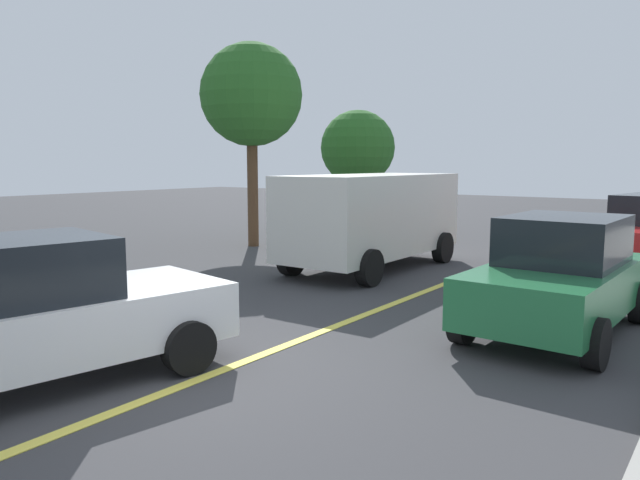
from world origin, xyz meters
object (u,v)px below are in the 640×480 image
Objects in this scene: car_white_mid_road at (17,315)px; car_green_crossing at (560,275)px; white_van at (373,215)px; tree_right_verge at (251,96)px; tree_centre_verge at (358,148)px.

car_green_crossing reaches higher than car_white_mid_road.
car_white_mid_road is at bearing 144.14° from car_green_crossing.
car_green_crossing is at bearing -120.93° from white_van.
car_white_mid_road is at bearing -150.56° from tree_right_verge.
tree_right_verge is (1.24, 4.88, 3.13)m from white_van.
white_van is at bearing 4.98° from car_white_mid_road.
tree_right_verge is (4.21, 9.83, 3.56)m from car_green_crossing.
tree_right_verge reaches higher than white_van.
tree_centre_verge is (9.56, 9.56, 2.16)m from car_green_crossing.
car_green_crossing is 0.91× the size of tree_centre_verge.
tree_centre_verge is at bearing 34.97° from white_van.
white_van is 1.09× the size of car_white_mid_road.
tree_centre_verge is 0.74× the size of tree_right_verge.
car_white_mid_road is 1.09× the size of tree_centre_verge.
tree_right_verge reaches higher than car_white_mid_road.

